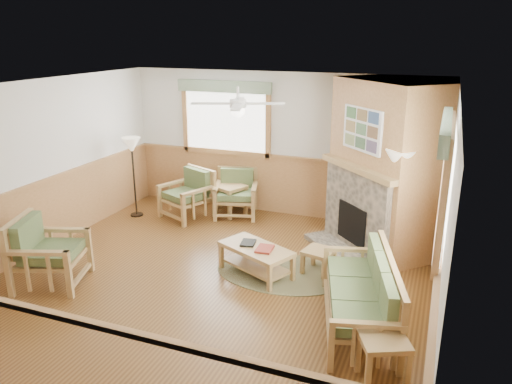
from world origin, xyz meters
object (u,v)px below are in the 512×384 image
(armchair_back_right, at_px, (236,193))
(end_table_sofa, at_px, (382,360))
(armchair_left, at_px, (50,252))
(footstool, at_px, (319,261))
(armchair_back_left, at_px, (187,194))
(end_table_chairs, at_px, (230,200))
(sofa, at_px, (359,293))
(floor_lamp_right, at_px, (395,211))
(floor_lamp_left, at_px, (134,177))
(coffee_table, at_px, (256,261))

(armchair_back_right, xyz_separation_m, end_table_sofa, (3.28, -3.92, -0.18))
(armchair_left, distance_m, footstool, 3.79)
(armchair_back_left, xyz_separation_m, armchair_left, (-0.47, -3.03, 0.03))
(armchair_left, bearing_deg, end_table_chairs, -38.45)
(sofa, relative_size, footstool, 4.55)
(armchair_back_right, height_order, floor_lamp_right, floor_lamp_right)
(armchair_back_left, height_order, floor_lamp_left, floor_lamp_left)
(armchair_left, distance_m, coffee_table, 2.87)
(end_table_chairs, distance_m, floor_lamp_left, 1.86)
(armchair_back_right, xyz_separation_m, end_table_chairs, (-0.13, 0.00, -0.15))
(sofa, bearing_deg, armchair_back_right, -151.40)
(armchair_back_left, distance_m, coffee_table, 2.73)
(sofa, xyz_separation_m, end_table_chairs, (-2.99, 2.97, -0.14))
(sofa, height_order, footstool, sofa)
(sofa, bearing_deg, footstool, -161.95)
(sofa, xyz_separation_m, coffee_table, (-1.61, 0.79, -0.21))
(armchair_left, distance_m, end_table_chairs, 3.66)
(armchair_back_left, height_order, footstool, armchair_back_left)
(footstool, relative_size, floor_lamp_left, 0.27)
(footstool, bearing_deg, coffee_table, -154.85)
(coffee_table, bearing_deg, sofa, -1.14)
(armchair_left, relative_size, footstool, 2.35)
(armchair_back_right, bearing_deg, end_table_sofa, -67.24)
(end_table_chairs, relative_size, footstool, 1.41)
(coffee_table, bearing_deg, floor_lamp_right, 51.91)
(sofa, bearing_deg, end_table_sofa, 8.13)
(end_table_chairs, height_order, floor_lamp_right, floor_lamp_right)
(armchair_left, relative_size, floor_lamp_right, 0.54)
(armchair_left, height_order, coffee_table, armchair_left)
(armchair_back_left, distance_m, armchair_left, 3.07)
(sofa, xyz_separation_m, end_table_sofa, (0.41, -0.95, -0.18))
(floor_lamp_left, bearing_deg, armchair_left, -80.04)
(end_table_sofa, relative_size, floor_lamp_left, 0.34)
(armchair_back_left, height_order, armchair_back_right, armchair_back_left)
(armchair_back_left, distance_m, end_table_sofa, 5.39)
(armchair_back_left, bearing_deg, sofa, -11.05)
(armchair_back_right, xyz_separation_m, floor_lamp_right, (3.06, -1.27, 0.47))
(sofa, relative_size, armchair_back_right, 2.15)
(sofa, distance_m, end_table_sofa, 1.06)
(armchair_left, bearing_deg, footstool, -83.48)
(coffee_table, xyz_separation_m, floor_lamp_right, (1.80, 0.92, 0.69))
(armchair_back_left, height_order, floor_lamp_right, floor_lamp_right)
(armchair_left, height_order, end_table_sofa, armchair_left)
(armchair_left, xyz_separation_m, floor_lamp_right, (4.36, 2.20, 0.42))
(armchair_back_left, bearing_deg, footstool, -1.57)
(armchair_back_left, distance_m, floor_lamp_right, 4.00)
(end_table_chairs, bearing_deg, armchair_left, -108.72)
(armchair_back_right, bearing_deg, footstool, -57.77)
(armchair_back_right, height_order, footstool, armchair_back_right)
(sofa, relative_size, end_table_chairs, 3.21)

